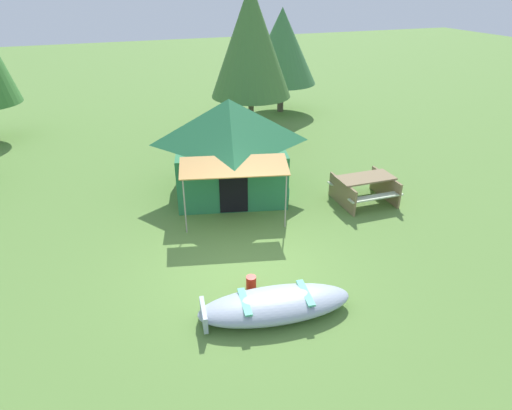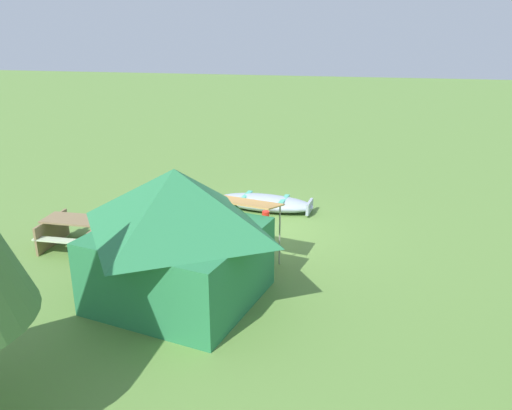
{
  "view_description": "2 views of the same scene",
  "coord_description": "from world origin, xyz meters",
  "px_view_note": "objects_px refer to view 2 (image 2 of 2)",
  "views": [
    {
      "loc": [
        -2.6,
        -7.78,
        5.79
      ],
      "look_at": [
        0.74,
        1.36,
        0.74
      ],
      "focal_mm": 31.08,
      "sensor_mm": 36.0,
      "label": 1
    },
    {
      "loc": [
        -2.45,
        13.09,
        5.51
      ],
      "look_at": [
        -0.12,
        0.52,
        0.94
      ],
      "focal_mm": 37.12,
      "sensor_mm": 36.0,
      "label": 2
    }
  ],
  "objects_px": {
    "canvas_cabin_tent": "(178,234)",
    "cooler_box": "(150,264)",
    "beached_rowboat": "(266,202)",
    "fuel_can": "(266,216)",
    "picnic_table": "(77,230)"
  },
  "relations": [
    {
      "from": "canvas_cabin_tent",
      "to": "cooler_box",
      "type": "relative_size",
      "value": 7.81
    },
    {
      "from": "beached_rowboat",
      "to": "cooler_box",
      "type": "bearing_deg",
      "value": 66.9
    },
    {
      "from": "canvas_cabin_tent",
      "to": "cooler_box",
      "type": "xyz_separation_m",
      "value": [
        1.07,
        -1.05,
        -1.26
      ]
    },
    {
      "from": "cooler_box",
      "to": "fuel_can",
      "type": "relative_size",
      "value": 2.05
    },
    {
      "from": "picnic_table",
      "to": "cooler_box",
      "type": "distance_m",
      "value": 2.48
    },
    {
      "from": "beached_rowboat",
      "to": "fuel_can",
      "type": "height_order",
      "value": "beached_rowboat"
    },
    {
      "from": "beached_rowboat",
      "to": "picnic_table",
      "type": "distance_m",
      "value": 5.51
    },
    {
      "from": "beached_rowboat",
      "to": "cooler_box",
      "type": "relative_size",
      "value": 5.28
    },
    {
      "from": "picnic_table",
      "to": "canvas_cabin_tent",
      "type": "bearing_deg",
      "value": 149.21
    },
    {
      "from": "canvas_cabin_tent",
      "to": "fuel_can",
      "type": "distance_m",
      "value": 4.94
    },
    {
      "from": "canvas_cabin_tent",
      "to": "cooler_box",
      "type": "distance_m",
      "value": 1.96
    },
    {
      "from": "fuel_can",
      "to": "beached_rowboat",
      "type": "bearing_deg",
      "value": -80.31
    },
    {
      "from": "canvas_cabin_tent",
      "to": "beached_rowboat",
      "type": "bearing_deg",
      "value": -98.68
    },
    {
      "from": "picnic_table",
      "to": "cooler_box",
      "type": "relative_size",
      "value": 2.8
    },
    {
      "from": "beached_rowboat",
      "to": "fuel_can",
      "type": "distance_m",
      "value": 0.92
    }
  ]
}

